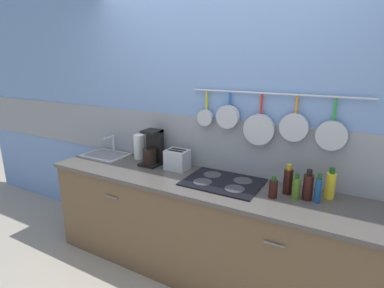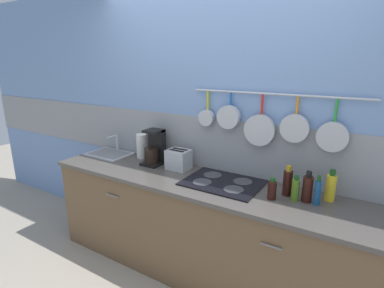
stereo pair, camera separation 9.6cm
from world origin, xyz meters
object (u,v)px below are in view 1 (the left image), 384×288
object	(u,v)px
toaster	(177,160)
bottle_vinegar	(330,185)
coffee_maker	(153,150)
bottle_hot_sauce	(288,181)
bottle_olive_oil	(318,190)
bottle_cooking_wine	(308,186)
bottle_dish_soap	(296,188)
bottle_sesame_oil	(273,188)
paper_towel_roll	(139,147)

from	to	relation	value
toaster	bottle_vinegar	distance (m)	1.30
coffee_maker	bottle_hot_sauce	size ratio (longest dim) A/B	1.46
bottle_olive_oil	bottle_cooking_wine	bearing A→B (deg)	167.68
toaster	bottle_cooking_wine	distance (m)	1.16
coffee_maker	bottle_olive_oil	world-z (taller)	coffee_maker
bottle_dish_soap	bottle_olive_oil	xyz separation A→B (m)	(0.14, 0.02, 0.01)
coffee_maker	bottle_olive_oil	distance (m)	1.51
bottle_dish_soap	bottle_olive_oil	size ratio (longest dim) A/B	0.90
bottle_sesame_oil	coffee_maker	bearing A→B (deg)	171.98
bottle_olive_oil	paper_towel_roll	bearing A→B (deg)	174.37
bottle_cooking_wine	bottle_sesame_oil	bearing A→B (deg)	-158.28
bottle_olive_oil	bottle_vinegar	world-z (taller)	bottle_vinegar
bottle_hot_sauce	bottle_cooking_wine	world-z (taller)	bottle_hot_sauce
bottle_hot_sauce	bottle_vinegar	bearing A→B (deg)	13.56
bottle_cooking_wine	bottle_olive_oil	size ratio (longest dim) A/B	1.06
bottle_sesame_oil	bottle_vinegar	distance (m)	0.41
bottle_sesame_oil	bottle_olive_oil	world-z (taller)	bottle_olive_oil
paper_towel_roll	bottle_hot_sauce	size ratio (longest dim) A/B	1.07
bottle_sesame_oil	bottle_dish_soap	distance (m)	0.16
bottle_sesame_oil	bottle_vinegar	bearing A→B (deg)	27.69
paper_towel_roll	bottle_cooking_wine	distance (m)	1.68
bottle_sesame_oil	bottle_vinegar	size ratio (longest dim) A/B	0.69
toaster	bottle_dish_soap	xyz separation A→B (m)	(1.08, -0.11, -0.01)
coffee_maker	bottle_sesame_oil	world-z (taller)	coffee_maker
bottle_hot_sauce	bottle_vinegar	distance (m)	0.29
paper_towel_roll	coffee_maker	distance (m)	0.24
paper_towel_roll	bottle_vinegar	distance (m)	1.81
toaster	coffee_maker	bearing A→B (deg)	179.29
bottle_dish_soap	bottle_cooking_wine	size ratio (longest dim) A/B	0.85
bottle_dish_soap	bottle_olive_oil	bearing A→B (deg)	6.80
paper_towel_roll	bottle_sesame_oil	xyz separation A→B (m)	(1.44, -0.25, -0.05)
bottle_cooking_wine	coffee_maker	bearing A→B (deg)	176.77
paper_towel_roll	bottle_vinegar	size ratio (longest dim) A/B	1.06
bottle_hot_sauce	bottle_cooking_wine	xyz separation A→B (m)	(0.15, -0.03, -0.00)
paper_towel_roll	bottle_cooking_wine	xyz separation A→B (m)	(1.67, -0.16, -0.02)
paper_towel_roll	bottle_hot_sauce	bearing A→B (deg)	-4.66
bottle_dish_soap	bottle_olive_oil	world-z (taller)	bottle_olive_oil
bottle_cooking_wine	bottle_olive_oil	world-z (taller)	bottle_cooking_wine
bottle_hot_sauce	bottle_vinegar	size ratio (longest dim) A/B	0.99
bottle_hot_sauce	toaster	bearing A→B (deg)	177.42
paper_towel_roll	bottle_dish_soap	xyz separation A→B (m)	(1.59, -0.19, -0.04)
bottle_hot_sauce	bottle_olive_oil	distance (m)	0.22
bottle_hot_sauce	bottle_dish_soap	distance (m)	0.10
bottle_dish_soap	bottle_sesame_oil	bearing A→B (deg)	-159.17
bottle_hot_sauce	bottle_vinegar	world-z (taller)	bottle_vinegar
bottle_dish_soap	paper_towel_roll	bearing A→B (deg)	173.25
bottle_vinegar	bottle_hot_sauce	bearing A→B (deg)	-166.44
bottle_sesame_oil	bottle_dish_soap	bearing A→B (deg)	20.83
coffee_maker	bottle_sesame_oil	distance (m)	1.23
coffee_maker	toaster	xyz separation A→B (m)	(0.28, -0.00, -0.05)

